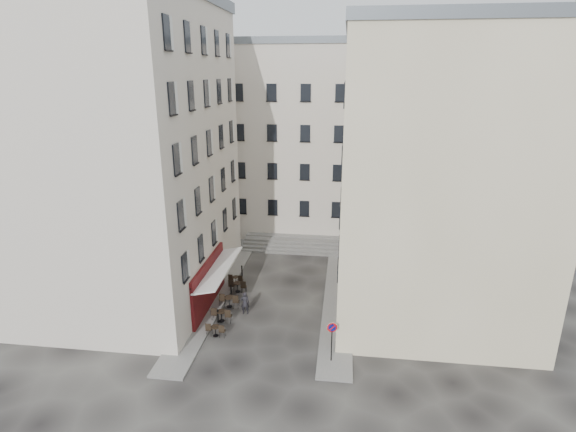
% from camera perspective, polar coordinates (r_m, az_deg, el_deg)
% --- Properties ---
extents(ground, '(90.00, 90.00, 0.00)m').
position_cam_1_polar(ground, '(30.89, -2.38, -12.80)').
color(ground, black).
rests_on(ground, ground).
extents(sidewalk_left, '(2.00, 22.00, 0.12)m').
position_cam_1_polar(sidewalk_left, '(35.21, -8.59, -8.81)').
color(sidewalk_left, slate).
rests_on(sidewalk_left, ground).
extents(sidewalk_right, '(2.00, 18.00, 0.12)m').
position_cam_1_polar(sidewalk_right, '(33.11, 6.35, -10.52)').
color(sidewalk_right, slate).
rests_on(sidewalk_right, ground).
extents(building_left, '(12.20, 16.20, 20.60)m').
position_cam_1_polar(building_left, '(33.31, -19.96, 7.41)').
color(building_left, beige).
rests_on(building_left, ground).
extents(building_right, '(12.20, 14.20, 18.60)m').
position_cam_1_polar(building_right, '(30.91, 18.19, 4.96)').
color(building_right, '#C2B490').
rests_on(building_right, ground).
extents(building_back, '(18.20, 10.20, 18.60)m').
position_cam_1_polar(building_back, '(45.97, 0.25, 9.82)').
color(building_back, beige).
rests_on(building_back, ground).
extents(cafe_storefront, '(1.74, 7.30, 3.50)m').
position_cam_1_polar(cafe_storefront, '(31.79, -9.89, -8.28)').
color(cafe_storefront, '#460A0F').
rests_on(cafe_storefront, ground).
extents(stone_steps, '(9.00, 3.15, 0.80)m').
position_cam_1_polar(stone_steps, '(41.93, 0.50, -3.60)').
color(stone_steps, '#575553').
rests_on(stone_steps, ground).
extents(bollard_near, '(0.12, 0.12, 0.98)m').
position_cam_1_polar(bollard_near, '(30.45, -8.90, -12.36)').
color(bollard_near, black).
rests_on(bollard_near, ground).
extents(bollard_mid, '(0.12, 0.12, 0.98)m').
position_cam_1_polar(bollard_mid, '(33.40, -7.24, -9.39)').
color(bollard_mid, black).
rests_on(bollard_mid, ground).
extents(bollard_far, '(0.12, 0.12, 0.98)m').
position_cam_1_polar(bollard_far, '(36.45, -5.87, -6.91)').
color(bollard_far, black).
rests_on(bollard_far, ground).
extents(no_parking_sign, '(0.58, 0.14, 2.54)m').
position_cam_1_polar(no_parking_sign, '(25.93, 5.60, -14.76)').
color(no_parking_sign, black).
rests_on(no_parking_sign, ground).
extents(bistro_table_a, '(1.24, 0.58, 0.87)m').
position_cam_1_polar(bistro_table_a, '(29.12, -9.17, -14.09)').
color(bistro_table_a, black).
rests_on(bistro_table_a, ground).
extents(bistro_table_b, '(1.37, 0.64, 0.96)m').
position_cam_1_polar(bistro_table_b, '(30.54, -8.42, -12.31)').
color(bistro_table_b, black).
rests_on(bistro_table_b, ground).
extents(bistro_table_c, '(1.42, 0.67, 1.00)m').
position_cam_1_polar(bistro_table_c, '(32.14, -7.46, -10.59)').
color(bistro_table_c, black).
rests_on(bistro_table_c, ground).
extents(bistro_table_d, '(1.35, 0.63, 0.95)m').
position_cam_1_polar(bistro_table_d, '(34.10, -6.40, -8.83)').
color(bistro_table_d, black).
rests_on(bistro_table_d, ground).
extents(bistro_table_e, '(1.14, 0.54, 0.80)m').
position_cam_1_polar(bistro_table_e, '(35.31, -6.63, -8.00)').
color(bistro_table_e, black).
rests_on(bistro_table_e, ground).
extents(pedestrian, '(0.65, 0.48, 1.63)m').
position_cam_1_polar(pedestrian, '(31.08, -5.49, -10.92)').
color(pedestrian, black).
rests_on(pedestrian, ground).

